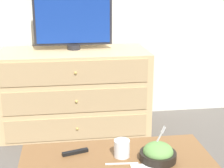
{
  "coord_description": "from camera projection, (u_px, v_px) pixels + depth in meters",
  "views": [
    {
      "loc": [
        -0.21,
        -3.19,
        1.27
      ],
      "look_at": [
        0.06,
        -1.28,
        0.69
      ],
      "focal_mm": 55.0,
      "sensor_mm": 36.0,
      "label": 1
    }
  ],
  "objects": [
    {
      "name": "drink_cup",
      "position": [
        122.0,
        149.0,
        1.8
      ],
      "size": [
        0.08,
        0.08,
        0.09
      ],
      "color": "#9E6638",
      "rests_on": "coffee_table"
    },
    {
      "name": "tv",
      "position": [
        73.0,
        20.0,
        2.9
      ],
      "size": [
        0.66,
        0.11,
        0.48
      ],
      "color": "#232328",
      "rests_on": "dresser"
    },
    {
      "name": "remote_control",
      "position": [
        75.0,
        152.0,
        1.83
      ],
      "size": [
        0.14,
        0.06,
        0.02
      ],
      "color": "black",
      "rests_on": "coffee_table"
    },
    {
      "name": "takeout_bowl",
      "position": [
        158.0,
        153.0,
        1.76
      ],
      "size": [
        0.19,
        0.19,
        0.17
      ],
      "color": "black",
      "rests_on": "coffee_table"
    },
    {
      "name": "dresser",
      "position": [
        75.0,
        91.0,
        3.01
      ],
      "size": [
        1.26,
        0.58,
        0.71
      ],
      "color": "tan",
      "rests_on": "ground_plane"
    },
    {
      "name": "knife",
      "position": [
        122.0,
        164.0,
        1.73
      ],
      "size": [
        0.17,
        0.02,
        0.01
      ],
      "color": "silver",
      "rests_on": "coffee_table"
    },
    {
      "name": "ground_plane",
      "position": [
        88.0,
        115.0,
        3.42
      ],
      "size": [
        12.0,
        12.0,
        0.0
      ],
      "primitive_type": "plane",
      "color": "#56514C"
    }
  ]
}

